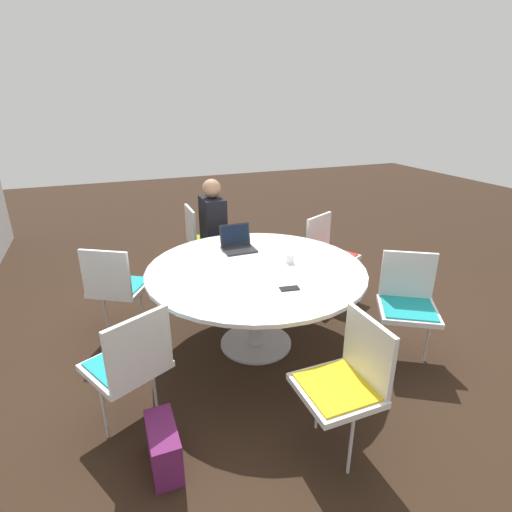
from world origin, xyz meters
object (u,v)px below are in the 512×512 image
at_px(chair_1, 116,283).
at_px(chair_5, 328,250).
at_px(coffee_cup, 290,258).
at_px(cell_phone, 289,288).
at_px(chair_3, 347,377).
at_px(chair_0, 202,236).
at_px(chair_4, 408,298).
at_px(handbag, 164,447).
at_px(person_0, 214,225).
at_px(laptop, 237,243).
at_px(chair_2, 130,360).

height_order(chair_1, chair_5, same).
distance_m(coffee_cup, cell_phone, 0.49).
bearing_deg(chair_3, chair_0, 2.48).
height_order(chair_4, handbag, chair_4).
relative_size(person_0, laptop, 4.31).
xyz_separation_m(chair_3, handbag, (0.25, 1.03, -0.38)).
distance_m(chair_1, coffee_cup, 1.51).
distance_m(chair_5, person_0, 1.25).
xyz_separation_m(chair_3, chair_4, (0.64, -0.99, 0.00)).
bearing_deg(laptop, coffee_cup, -57.74).
height_order(chair_4, person_0, person_0).
height_order(chair_1, laptop, laptop).
xyz_separation_m(chair_1, chair_5, (0.04, -2.12, 0.00)).
bearing_deg(chair_3, chair_5, -28.72).
distance_m(person_0, laptop, 0.81).
bearing_deg(chair_1, handbag, -54.15).
height_order(laptop, coffee_cup, laptop).
height_order(chair_4, chair_5, same).
xyz_separation_m(chair_5, coffee_cup, (-0.62, 0.75, 0.25)).
bearing_deg(laptop, cell_phone, -84.94).
xyz_separation_m(chair_3, person_0, (2.48, 0.07, 0.19)).
xyz_separation_m(chair_1, coffee_cup, (-0.58, -1.37, 0.25)).
distance_m(chair_2, coffee_cup, 1.50).
xyz_separation_m(chair_1, chair_2, (-1.17, -0.02, 0.00)).
bearing_deg(chair_1, cell_phone, -10.30).
relative_size(coffee_cup, handbag, 0.22).
bearing_deg(coffee_cup, chair_0, 13.54).
bearing_deg(chair_1, laptop, 25.40).
bearing_deg(person_0, chair_3, 1.53).
bearing_deg(person_0, chair_1, -57.14).
distance_m(chair_2, person_0, 2.16).
height_order(laptop, cell_phone, laptop).
bearing_deg(chair_2, coffee_cup, -2.85).
distance_m(chair_0, coffee_cup, 1.58).
bearing_deg(coffee_cup, person_0, 12.46).
height_order(chair_5, coffee_cup, chair_5).
bearing_deg(chair_5, handbag, 11.22).
bearing_deg(chair_1, chair_5, 32.21).
height_order(chair_2, chair_4, same).
distance_m(chair_5, coffee_cup, 1.00).
distance_m(chair_1, cell_phone, 1.55).
relative_size(chair_0, cell_phone, 5.80).
distance_m(chair_2, laptop, 1.52).
bearing_deg(cell_phone, chair_5, -42.51).
height_order(chair_1, chair_2, same).
bearing_deg(chair_4, laptop, -12.62).
bearing_deg(cell_phone, laptop, 5.10).
xyz_separation_m(chair_1, person_0, (0.70, -1.09, 0.19)).
xyz_separation_m(chair_3, laptop, (1.67, 0.08, 0.26)).
distance_m(chair_1, laptop, 1.11).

